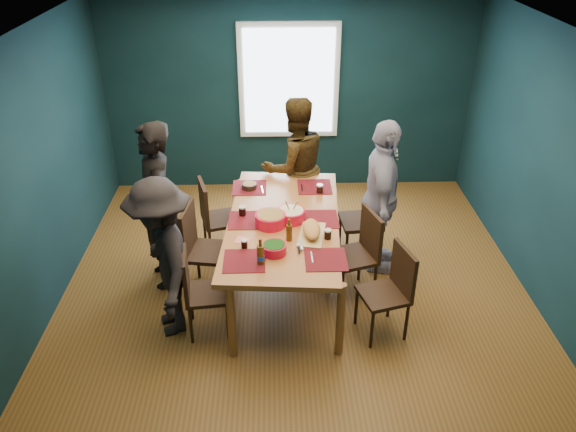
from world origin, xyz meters
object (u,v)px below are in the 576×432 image
at_px(chair_right_far, 370,213).
at_px(person_back, 295,167).
at_px(bowl_herbs, 274,248).
at_px(bowl_dumpling, 291,215).
at_px(person_right, 381,198).
at_px(person_near_left, 163,259).
at_px(chair_right_near, 392,285).
at_px(cutting_board, 311,231).
at_px(chair_right_mid, 361,248).
at_px(bowl_salad, 270,219).
at_px(person_far_left, 157,207).
at_px(chair_left_near, 198,287).
at_px(dining_table, 283,227).
at_px(chair_left_far, 214,213).
at_px(chair_left_mid, 200,244).

height_order(chair_right_far, person_back, person_back).
bearing_deg(bowl_herbs, bowl_dumpling, 73.96).
bearing_deg(person_right, person_near_left, 119.89).
relative_size(chair_right_near, cutting_board, 1.56).
xyz_separation_m(chair_right_far, chair_right_mid, (-0.19, -0.67, -0.02)).
bearing_deg(bowl_salad, chair_right_near, -28.51).
distance_m(chair_right_mid, person_near_left, 2.01).
bearing_deg(person_far_left, chair_right_near, 49.95).
bearing_deg(person_right, chair_right_near, -177.19).
bearing_deg(chair_left_near, bowl_salad, 32.65).
xyz_separation_m(dining_table, chair_left_far, (-0.79, 0.68, -0.22)).
relative_size(chair_right_far, person_near_left, 0.62).
xyz_separation_m(dining_table, chair_right_mid, (0.80, -0.09, -0.21)).
height_order(chair_left_far, chair_left_mid, chair_left_mid).
bearing_deg(cutting_board, dining_table, 141.04).
relative_size(chair_left_mid, person_far_left, 0.55).
distance_m(person_far_left, bowl_salad, 1.21).
bearing_deg(person_near_left, chair_right_near, 69.08).
bearing_deg(bowl_dumpling, chair_right_near, -37.33).
height_order(chair_left_mid, bowl_salad, chair_left_mid).
relative_size(chair_right_far, bowl_herbs, 4.37).
distance_m(chair_left_far, person_near_left, 1.35).
xyz_separation_m(person_far_left, bowl_herbs, (1.21, -0.80, -0.01)).
bearing_deg(chair_right_mid, bowl_salad, 162.76).
relative_size(chair_right_mid, bowl_herbs, 4.20).
relative_size(person_back, person_near_left, 1.08).
bearing_deg(person_right, person_back, 52.35).
height_order(person_back, person_right, person_right).
bearing_deg(bowl_dumpling, person_back, 86.04).
bearing_deg(chair_left_mid, chair_left_near, -77.41).
relative_size(chair_left_far, bowl_dumpling, 3.30).
bearing_deg(chair_right_near, person_near_left, 160.93).
xyz_separation_m(chair_right_near, person_back, (-0.85, 1.95, 0.33)).
relative_size(chair_left_near, chair_right_far, 0.90).
height_order(person_far_left, person_right, person_far_left).
distance_m(chair_left_near, chair_right_far, 2.20).
relative_size(bowl_dumpling, cutting_board, 0.49).
distance_m(dining_table, person_back, 1.25).
xyz_separation_m(chair_left_far, chair_left_mid, (-0.08, -0.68, 0.03)).
relative_size(chair_right_mid, person_near_left, 0.59).
relative_size(chair_left_near, person_near_left, 0.56).
bearing_deg(chair_right_mid, person_near_left, 177.35).
bearing_deg(chair_left_near, person_far_left, 112.46).
relative_size(chair_left_far, chair_right_far, 0.95).
xyz_separation_m(chair_left_near, cutting_board, (1.09, 0.36, 0.38)).
bearing_deg(dining_table, bowl_salad, -138.77).
bearing_deg(dining_table, chair_right_mid, -2.54).
distance_m(person_near_left, bowl_herbs, 1.04).
bearing_deg(person_near_left, chair_right_far, 101.22).
bearing_deg(person_back, person_far_left, 13.81).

